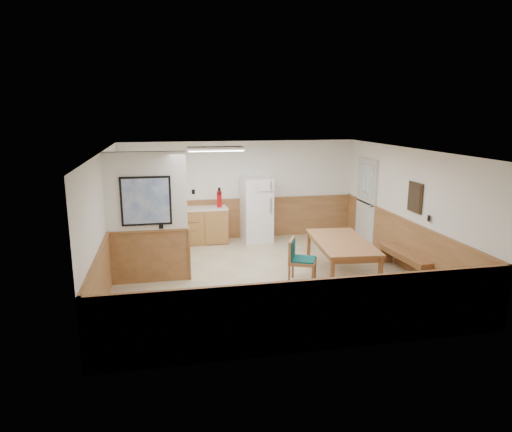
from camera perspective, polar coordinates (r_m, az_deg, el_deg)
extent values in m
plane|color=tan|center=(9.18, 1.22, -7.55)|extent=(6.00, 6.00, 0.00)
cube|color=white|center=(8.64, 1.30, 8.19)|extent=(6.00, 6.00, 0.02)
cube|color=white|center=(11.72, -1.97, 3.25)|extent=(6.00, 0.02, 2.50)
cube|color=white|center=(9.92, 18.43, 0.83)|extent=(0.02, 6.00, 2.50)
cube|color=white|center=(8.69, -18.43, -0.79)|extent=(0.02, 6.00, 2.50)
cube|color=#AA7144|center=(11.85, -1.93, -0.35)|extent=(6.00, 0.04, 1.00)
cube|color=#AA7144|center=(10.08, 18.03, -3.34)|extent=(0.04, 6.00, 1.00)
cube|color=#AA7144|center=(8.89, -17.96, -5.49)|extent=(0.04, 6.00, 1.00)
cube|color=white|center=(8.73, -13.61, 2.92)|extent=(1.50, 0.15, 1.50)
cube|color=#AA7144|center=(9.02, -13.20, -4.93)|extent=(1.50, 0.17, 1.00)
cube|color=black|center=(8.66, -13.58, 1.83)|extent=(0.92, 0.03, 0.92)
cube|color=white|center=(8.64, -13.59, 1.82)|extent=(0.84, 0.01, 0.84)
cube|color=#AD7C3D|center=(11.45, -7.11, -1.27)|extent=(1.40, 0.60, 0.86)
cube|color=#AD7C3D|center=(11.44, -14.48, -1.60)|extent=(0.06, 0.60, 0.86)
cube|color=#AD7C3D|center=(11.42, -10.77, -1.44)|extent=(0.06, 0.60, 0.86)
cube|color=beige|center=(11.32, -9.19, 0.85)|extent=(2.20, 0.60, 0.04)
cube|color=beige|center=(11.60, -9.27, 1.48)|extent=(2.20, 0.02, 0.10)
cube|color=silver|center=(11.60, 13.60, 1.66)|extent=(0.05, 1.02, 2.15)
cube|color=silver|center=(11.59, 13.56, 1.66)|extent=(0.04, 0.90, 2.05)
cube|color=silver|center=(11.50, 13.58, 4.22)|extent=(0.02, 0.76, 0.80)
cube|color=silver|center=(11.50, -12.37, 4.29)|extent=(0.80, 0.03, 1.00)
cube|color=silver|center=(11.48, -12.37, 4.27)|extent=(0.70, 0.01, 0.90)
cube|color=#342414|center=(9.59, 19.28, 2.21)|extent=(0.03, 0.50, 0.60)
cube|color=black|center=(9.58, 19.17, 2.21)|extent=(0.01, 0.42, 0.52)
cube|color=silver|center=(9.79, -5.03, 8.40)|extent=(1.20, 0.30, 0.08)
cube|color=white|center=(9.79, -5.02, 8.13)|extent=(1.15, 0.25, 0.01)
cube|color=white|center=(11.51, 0.07, 0.82)|extent=(0.75, 0.74, 1.61)
cube|color=silver|center=(11.10, 1.88, 3.83)|extent=(0.03, 0.02, 0.21)
cube|color=silver|center=(11.19, 1.87, 1.31)|extent=(0.03, 0.02, 0.38)
cube|color=#A8653D|center=(9.08, 10.67, -3.21)|extent=(1.18, 2.08, 0.05)
cube|color=#A8653D|center=(9.10, 10.65, -3.66)|extent=(1.07, 1.97, 0.10)
cube|color=#A8653D|center=(8.21, 9.49, -7.63)|extent=(0.08, 0.08, 0.70)
cube|color=#A8653D|center=(9.94, 6.59, -3.91)|extent=(0.08, 0.08, 0.70)
cube|color=#A8653D|center=(8.49, 15.26, -7.24)|extent=(0.08, 0.08, 0.70)
cube|color=#A8653D|center=(10.17, 11.44, -3.70)|extent=(0.08, 0.08, 0.70)
cube|color=#A8653D|center=(9.69, 18.19, -4.47)|extent=(0.43, 1.55, 0.05)
cube|color=#A8653D|center=(9.18, 20.30, -7.07)|extent=(0.32, 0.08, 0.40)
cube|color=#A8653D|center=(10.35, 16.17, -4.53)|extent=(0.32, 0.08, 0.40)
cube|color=#A8653D|center=(8.79, 5.86, -5.66)|extent=(0.66, 0.66, 0.06)
cube|color=#115655|center=(8.78, 5.87, -5.38)|extent=(0.61, 0.61, 0.03)
cube|color=#A8653D|center=(8.75, 4.46, -4.14)|extent=(0.25, 0.48, 0.40)
cube|color=#115655|center=(8.78, 3.04, -4.05)|extent=(0.20, 0.41, 0.34)
cube|color=#A8653D|center=(8.69, 4.19, -7.43)|extent=(0.05, 0.05, 0.39)
cube|color=#A8653D|center=(9.10, 4.62, -6.49)|extent=(0.05, 0.05, 0.39)
cube|color=#A8653D|center=(8.64, 7.09, -7.62)|extent=(0.05, 0.05, 0.39)
cube|color=#A8653D|center=(9.05, 7.40, -6.67)|extent=(0.05, 0.05, 0.39)
cylinder|color=#BB090E|center=(11.31, -4.60, 2.10)|extent=(0.14, 0.14, 0.40)
cylinder|color=black|center=(11.27, -4.62, 3.33)|extent=(0.07, 0.07, 0.09)
cylinder|color=green|center=(11.29, -13.09, 1.38)|extent=(0.09, 0.09, 0.24)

